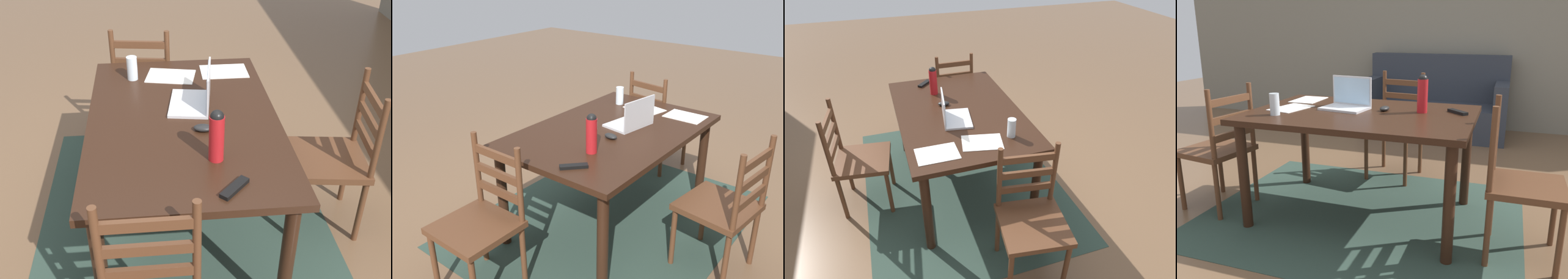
# 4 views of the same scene
# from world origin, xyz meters

# --- Properties ---
(ground_plane) EXTENTS (14.00, 14.00, 0.00)m
(ground_plane) POSITION_xyz_m (0.00, 0.00, 0.00)
(ground_plane) COLOR brown
(area_rug) EXTENTS (2.27, 1.78, 0.01)m
(area_rug) POSITION_xyz_m (0.00, 0.00, 0.00)
(area_rug) COLOR #2D4238
(area_rug) RESTS_ON ground
(wall_back) EXTENTS (8.00, 0.12, 2.70)m
(wall_back) POSITION_xyz_m (0.00, 3.03, 1.35)
(wall_back) COLOR gray
(wall_back) RESTS_ON ground
(dining_table) EXTENTS (1.55, 1.02, 0.78)m
(dining_table) POSITION_xyz_m (0.00, 0.00, 0.69)
(dining_table) COLOR black
(dining_table) RESTS_ON ground
(chair_right_near) EXTENTS (0.44, 0.44, 0.95)m
(chair_right_near) POSITION_xyz_m (1.06, -0.20, 0.46)
(chair_right_near) COLOR #56331E
(chair_right_near) RESTS_ON ground
(chair_left_near) EXTENTS (0.50, 0.50, 0.95)m
(chair_left_near) POSITION_xyz_m (-1.06, -0.21, 0.46)
(chair_left_near) COLOR #56331E
(chair_left_near) RESTS_ON ground
(chair_far_head) EXTENTS (0.49, 0.49, 0.95)m
(chair_far_head) POSITION_xyz_m (0.01, 0.88, 0.46)
(chair_far_head) COLOR #56331E
(chair_far_head) RESTS_ON ground
(couch) EXTENTS (1.80, 0.80, 1.00)m
(couch) POSITION_xyz_m (0.06, 2.55, 0.36)
(couch) COLOR #2D333D
(couch) RESTS_ON ground
(laptop) EXTENTS (0.35, 0.27, 0.23)m
(laptop) POSITION_xyz_m (-0.14, 0.09, 0.84)
(laptop) COLOR silver
(laptop) RESTS_ON dining_table
(water_bottle) EXTENTS (0.07, 0.07, 0.26)m
(water_bottle) POSITION_xyz_m (0.40, 0.12, 0.91)
(water_bottle) COLOR red
(water_bottle) RESTS_ON dining_table
(drinking_glass) EXTENTS (0.06, 0.06, 0.15)m
(drinking_glass) POSITION_xyz_m (-0.52, -0.28, 0.85)
(drinking_glass) COLOR silver
(drinking_glass) RESTS_ON dining_table
(computer_mouse) EXTENTS (0.07, 0.11, 0.03)m
(computer_mouse) POSITION_xyz_m (0.14, 0.09, 0.80)
(computer_mouse) COLOR black
(computer_mouse) RESTS_ON dining_table
(tv_remote) EXTENTS (0.15, 0.15, 0.02)m
(tv_remote) POSITION_xyz_m (0.64, 0.17, 0.79)
(tv_remote) COLOR black
(tv_remote) RESTS_ON dining_table
(paper_stack_left) EXTENTS (0.27, 0.33, 0.00)m
(paper_stack_left) POSITION_xyz_m (-0.53, -0.04, 0.78)
(paper_stack_left) COLOR white
(paper_stack_left) RESTS_ON dining_table
(paper_stack_right) EXTENTS (0.21, 0.30, 0.00)m
(paper_stack_right) POSITION_xyz_m (-0.57, 0.30, 0.78)
(paper_stack_right) COLOR white
(paper_stack_right) RESTS_ON dining_table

